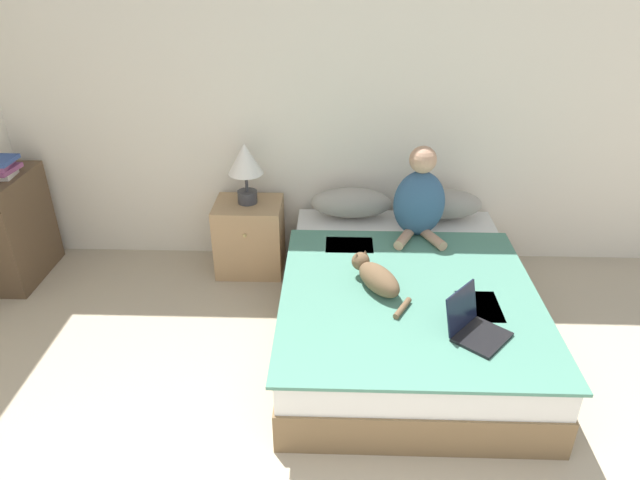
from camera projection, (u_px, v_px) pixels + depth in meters
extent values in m
cube|color=silver|center=(338.00, 102.00, 4.23)|extent=(6.10, 0.05, 2.55)
cube|color=brown|center=(402.00, 318.00, 3.80)|extent=(1.52, 2.07, 0.25)
cube|color=silver|center=(404.00, 291.00, 3.70)|extent=(1.50, 2.04, 0.18)
cube|color=#4C8470|center=(409.00, 296.00, 3.46)|extent=(1.57, 1.65, 0.02)
cube|color=#3D4784|center=(479.00, 307.00, 3.35)|extent=(0.24, 0.32, 0.01)
cube|color=#3D4784|center=(349.00, 245.00, 4.01)|extent=(0.33, 0.23, 0.01)
ellipsoid|color=gray|center=(350.00, 203.00, 4.36)|extent=(0.62, 0.28, 0.23)
ellipsoid|color=gray|center=(440.00, 204.00, 4.34)|extent=(0.62, 0.28, 0.23)
ellipsoid|color=#33567A|center=(418.00, 204.00, 4.03)|extent=(0.36, 0.20, 0.49)
sphere|color=tan|center=(422.00, 160.00, 3.87)|extent=(0.19, 0.19, 0.19)
cylinder|color=tan|center=(404.00, 238.00, 4.02)|extent=(0.17, 0.26, 0.07)
cylinder|color=tan|center=(432.00, 238.00, 4.02)|extent=(0.17, 0.26, 0.07)
ellipsoid|color=brown|center=(378.00, 280.00, 3.46)|extent=(0.33, 0.39, 0.16)
sphere|color=brown|center=(360.00, 261.00, 3.60)|extent=(0.12, 0.12, 0.12)
cone|color=brown|center=(356.00, 257.00, 3.56)|extent=(0.05, 0.05, 0.05)
cone|color=brown|center=(364.00, 254.00, 3.59)|extent=(0.05, 0.05, 0.05)
cylinder|color=brown|center=(402.00, 308.00, 3.30)|extent=(0.13, 0.19, 0.04)
cube|color=black|center=(481.00, 337.00, 3.08)|extent=(0.36, 0.36, 0.02)
cube|color=black|center=(461.00, 308.00, 3.11)|extent=(0.23, 0.25, 0.23)
cube|color=tan|center=(249.00, 237.00, 4.47)|extent=(0.51, 0.42, 0.57)
sphere|color=tan|center=(244.00, 236.00, 4.21)|extent=(0.03, 0.03, 0.03)
cylinder|color=#38383D|center=(247.00, 197.00, 4.33)|extent=(0.15, 0.15, 0.09)
cylinder|color=#38383D|center=(246.00, 182.00, 4.27)|extent=(0.02, 0.02, 0.14)
cone|color=white|center=(244.00, 159.00, 4.18)|extent=(0.26, 0.26, 0.23)
cube|color=brown|center=(18.00, 228.00, 4.31)|extent=(0.24, 0.67, 0.84)
cube|color=beige|center=(3.00, 174.00, 4.10)|extent=(0.15, 0.19, 0.04)
cube|color=#844270|center=(2.00, 169.00, 4.08)|extent=(0.19, 0.25, 0.03)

